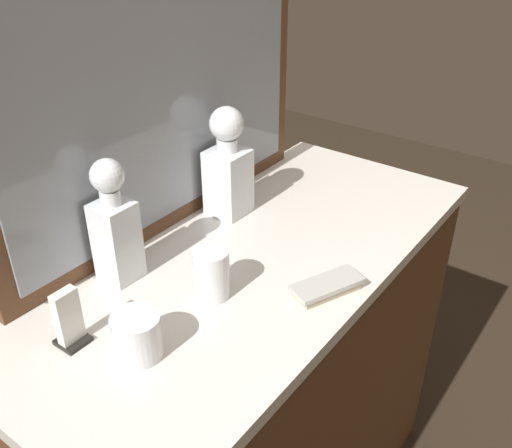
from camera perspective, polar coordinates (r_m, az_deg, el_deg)
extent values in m
cube|color=brown|center=(1.56, 0.00, -18.11)|extent=(1.14, 0.50, 0.91)
cube|color=silver|center=(1.24, 0.00, -3.77)|extent=(1.18, 0.52, 0.03)
cube|color=brown|center=(1.23, -9.45, 13.56)|extent=(0.90, 0.03, 0.66)
cube|color=gray|center=(1.22, -8.94, 13.46)|extent=(0.82, 0.01, 0.58)
cube|color=white|center=(1.36, -2.78, 4.17)|extent=(0.09, 0.09, 0.16)
cube|color=brown|center=(1.37, -2.76, 3.33)|extent=(0.07, 0.07, 0.12)
cylinder|color=white|center=(1.32, -2.88, 7.86)|extent=(0.05, 0.05, 0.03)
sphere|color=white|center=(1.30, -2.94, 9.92)|extent=(0.08, 0.08, 0.08)
cube|color=white|center=(1.16, -13.67, -1.68)|extent=(0.07, 0.07, 0.17)
cube|color=brown|center=(1.18, -13.47, -3.05)|extent=(0.06, 0.06, 0.10)
cylinder|color=white|center=(1.11, -14.29, 2.62)|extent=(0.04, 0.04, 0.03)
sphere|color=white|center=(1.09, -14.59, 4.68)|extent=(0.07, 0.07, 0.07)
cylinder|color=white|center=(0.99, -11.73, -10.83)|extent=(0.08, 0.08, 0.08)
cylinder|color=silver|center=(1.02, -11.52, -12.27)|extent=(0.08, 0.08, 0.01)
cylinder|color=white|center=(1.10, -4.45, -4.93)|extent=(0.07, 0.07, 0.10)
cylinder|color=silver|center=(1.12, -4.36, -6.77)|extent=(0.07, 0.07, 0.01)
cube|color=#B7A88C|center=(1.13, 7.07, -6.44)|extent=(0.14, 0.10, 0.01)
cube|color=#B7B5AD|center=(1.13, 7.11, -5.96)|extent=(0.16, 0.11, 0.01)
cube|color=black|center=(1.07, -17.74, -10.98)|extent=(0.05, 0.05, 0.01)
cube|color=white|center=(1.03, -18.19, -8.87)|extent=(0.05, 0.02, 0.11)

